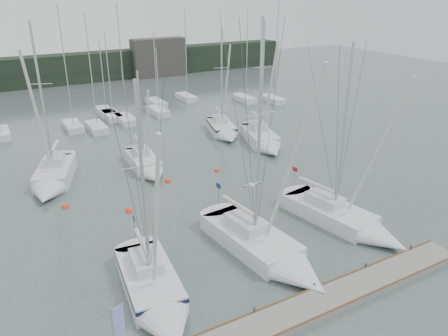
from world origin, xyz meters
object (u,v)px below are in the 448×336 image
object	(u,v)px
sailboat_near_left	(157,297)
buoy_c	(66,207)
sailboat_mid_b	(52,180)
sailboat_near_right	(353,224)
buoy_d	(168,181)
buoy_b	(217,171)
sailboat_mid_c	(147,166)
buoy_a	(129,211)
sailboat_mid_d	(224,131)
sailboat_near_center	(273,255)
sailboat_mid_e	(264,141)

from	to	relation	value
sailboat_near_left	buoy_c	world-z (taller)	sailboat_near_left
sailboat_near_left	sailboat_mid_b	distance (m)	18.80
sailboat_near_right	buoy_d	size ratio (longest dim) A/B	25.20
sailboat_near_right	buoy_c	world-z (taller)	sailboat_near_right
sailboat_near_right	buoy_b	xyz separation A→B (m)	(-3.28, 14.13, -0.53)
sailboat_mid_c	buoy_a	xyz separation A→B (m)	(-3.95, -6.63, -0.54)
sailboat_mid_d	buoy_b	size ratio (longest dim) A/B	25.13
sailboat_near_right	buoy_b	distance (m)	14.52
sailboat_mid_b	sailboat_mid_d	distance (m)	20.33
buoy_c	sailboat_mid_b	bearing A→B (deg)	92.65
sailboat_mid_c	buoy_d	bearing A→B (deg)	-69.87
sailboat_near_right	sailboat_near_center	bearing A→B (deg)	173.63
sailboat_mid_e	buoy_d	bearing A→B (deg)	-149.77
sailboat_mid_d	buoy_a	bearing A→B (deg)	-126.29
sailboat_mid_b	sailboat_near_right	bearing A→B (deg)	-26.29
sailboat_mid_b	buoy_a	distance (m)	8.67
sailboat_mid_d	buoy_c	size ratio (longest dim) A/B	23.80
sailboat_near_right	sailboat_mid_b	world-z (taller)	sailboat_mid_b
sailboat_near_left	buoy_c	distance (m)	14.41
sailboat_mid_e	buoy_a	distance (m)	18.65
sailboat_near_left	buoy_a	bearing A→B (deg)	86.11
buoy_c	sailboat_mid_d	bearing A→B (deg)	25.60
sailboat_near_center	buoy_b	xyz separation A→B (m)	(3.90, 14.59, -0.56)
sailboat_near_center	buoy_b	size ratio (longest dim) A/B	31.03
sailboat_near_center	buoy_c	bearing A→B (deg)	119.68
sailboat_mid_c	sailboat_mid_d	distance (m)	12.82
buoy_a	buoy_c	distance (m)	5.15
sailboat_near_right	sailboat_mid_c	bearing A→B (deg)	107.84
sailboat_near_right	sailboat_mid_d	world-z (taller)	sailboat_near_right
sailboat_near_left	buoy_c	bearing A→B (deg)	104.79
sailboat_near_center	sailboat_near_right	xyz separation A→B (m)	(7.17, 0.46, -0.02)
sailboat_near_left	buoy_d	size ratio (longest dim) A/B	23.79
sailboat_near_center	sailboat_mid_b	xyz separation A→B (m)	(-10.17, 18.44, 0.09)
sailboat_near_center	buoy_b	world-z (taller)	sailboat_near_center
sailboat_near_left	sailboat_near_center	bearing A→B (deg)	7.86
sailboat_near_left	buoy_b	size ratio (longest dim) A/B	25.84
sailboat_near_left	buoy_a	xyz separation A→B (m)	(2.01, 11.17, -0.57)
sailboat_near_center	buoy_b	distance (m)	15.11
buoy_d	buoy_a	bearing A→B (deg)	-142.35
sailboat_near_left	sailboat_mid_d	xyz separation A→B (m)	(17.39, 23.59, 0.02)
sailboat_near_left	sailboat_mid_c	size ratio (longest dim) A/B	1.32
buoy_d	sailboat_near_center	bearing A→B (deg)	-85.96
sailboat_near_right	sailboat_mid_d	size ratio (longest dim) A/B	1.09
sailboat_mid_b	buoy_a	world-z (taller)	sailboat_mid_b
sailboat_near_left	sailboat_near_right	world-z (taller)	sailboat_near_right
sailboat_mid_c	buoy_d	size ratio (longest dim) A/B	18.03
sailboat_mid_c	sailboat_near_left	bearing A→B (deg)	-104.50
buoy_a	buoy_c	world-z (taller)	buoy_a
buoy_a	sailboat_mid_d	bearing A→B (deg)	38.91
sailboat_mid_b	sailboat_near_left	bearing A→B (deg)	-63.14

